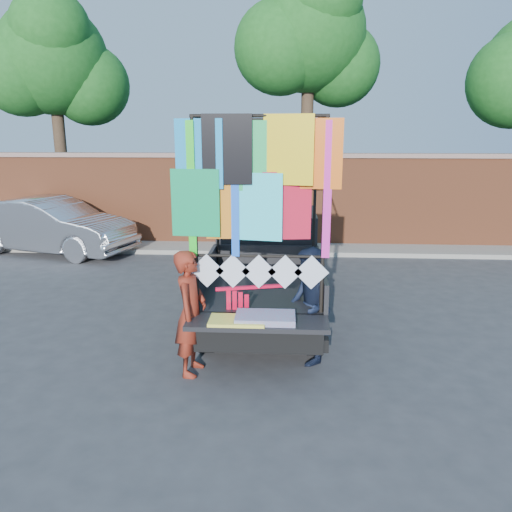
# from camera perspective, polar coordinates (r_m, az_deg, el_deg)

# --- Properties ---
(ground) EXTENTS (90.00, 90.00, 0.00)m
(ground) POSITION_cam_1_polar(r_m,az_deg,el_deg) (7.73, 0.08, -10.38)
(ground) COLOR #38383A
(ground) RESTS_ON ground
(brick_wall) EXTENTS (30.00, 0.45, 2.61)m
(brick_wall) POSITION_cam_1_polar(r_m,az_deg,el_deg) (14.16, 1.74, 6.48)
(brick_wall) COLOR #9B4E2D
(brick_wall) RESTS_ON ground
(curb) EXTENTS (30.00, 1.20, 0.12)m
(curb) POSITION_cam_1_polar(r_m,az_deg,el_deg) (13.70, 1.61, 0.84)
(curb) COLOR gray
(curb) RESTS_ON ground
(tree_left) EXTENTS (4.20, 3.30, 7.05)m
(tree_left) POSITION_cam_1_polar(r_m,az_deg,el_deg) (16.74, -22.27, 19.68)
(tree_left) COLOR #38281C
(tree_left) RESTS_ON ground
(tree_mid) EXTENTS (4.20, 3.30, 7.73)m
(tree_mid) POSITION_cam_1_polar(r_m,az_deg,el_deg) (15.36, 6.16, 23.38)
(tree_mid) COLOR #38281C
(tree_mid) RESTS_ON ground
(pickup_truck) EXTENTS (2.16, 5.42, 3.41)m
(pickup_truck) POSITION_cam_1_polar(r_m,az_deg,el_deg) (9.30, 1.21, -0.49)
(pickup_truck) COLOR black
(pickup_truck) RESTS_ON ground
(sedan) EXTENTS (4.78, 2.78, 1.49)m
(sedan) POSITION_cam_1_polar(r_m,az_deg,el_deg) (14.40, -22.31, 3.22)
(sedan) COLOR #BABCC2
(sedan) RESTS_ON ground
(woman) EXTENTS (0.47, 0.66, 1.71)m
(woman) POSITION_cam_1_polar(r_m,az_deg,el_deg) (6.73, -7.45, -6.47)
(woman) COLOR maroon
(woman) RESTS_ON ground
(man) EXTENTS (0.69, 0.85, 1.66)m
(man) POSITION_cam_1_polar(r_m,az_deg,el_deg) (7.04, 6.00, -5.70)
(man) COLOR #141D33
(man) RESTS_ON ground
(streamer_bundle) EXTENTS (0.95, 0.28, 0.66)m
(streamer_bundle) POSITION_cam_1_polar(r_m,az_deg,el_deg) (6.79, -1.47, -5.17)
(streamer_bundle) COLOR red
(streamer_bundle) RESTS_ON ground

